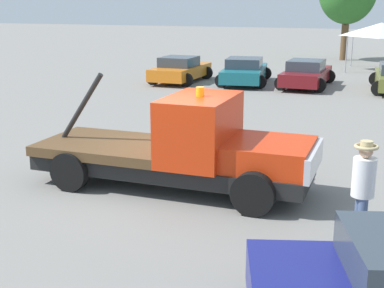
% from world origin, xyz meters
% --- Properties ---
extents(ground_plane, '(160.00, 160.00, 0.00)m').
position_xyz_m(ground_plane, '(0.00, 0.00, 0.00)').
color(ground_plane, gray).
extents(tow_truck, '(6.33, 2.37, 2.51)m').
position_xyz_m(tow_truck, '(0.38, 0.01, 0.92)').
color(tow_truck, black).
rests_on(tow_truck, ground).
extents(person_near_truck, '(0.41, 0.41, 1.83)m').
position_xyz_m(person_near_truck, '(4.20, -1.49, 1.08)').
color(person_near_truck, '#475B84').
rests_on(person_near_truck, ground).
extents(parked_car_orange, '(2.51, 4.48, 1.34)m').
position_xyz_m(parked_car_orange, '(-6.20, 15.39, 0.65)').
color(parked_car_orange, orange).
rests_on(parked_car_orange, ground).
extents(parked_car_teal, '(3.02, 5.02, 1.34)m').
position_xyz_m(parked_car_teal, '(-2.89, 16.03, 0.65)').
color(parked_car_teal, '#196670').
rests_on(parked_car_teal, ground).
extents(parked_car_maroon, '(2.45, 4.81, 1.34)m').
position_xyz_m(parked_car_maroon, '(0.25, 16.14, 0.65)').
color(parked_car_maroon, maroon).
rests_on(parked_car_maroon, ground).
extents(canopy_tent_white, '(3.63, 3.63, 2.89)m').
position_xyz_m(canopy_tent_white, '(3.27, 24.33, 2.48)').
color(canopy_tent_white, '#9E9EA3').
rests_on(canopy_tent_white, ground).
extents(traffic_cone, '(0.40, 0.40, 0.55)m').
position_xyz_m(traffic_cone, '(-2.03, 5.38, 0.25)').
color(traffic_cone, black).
rests_on(traffic_cone, ground).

